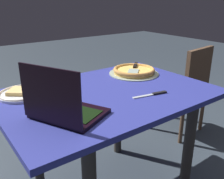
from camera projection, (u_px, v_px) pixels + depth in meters
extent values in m
cube|color=navy|center=(108.00, 94.00, 1.42)|extent=(1.19, 0.83, 0.03)
cylinder|color=#302D28|center=(188.00, 155.00, 1.48)|extent=(0.06, 0.06, 0.70)
cylinder|color=#302D28|center=(35.00, 142.00, 1.62)|extent=(0.06, 0.06, 0.70)
cylinder|color=#302D28|center=(118.00, 114.00, 2.00)|extent=(0.06, 0.06, 0.70)
cube|color=black|center=(70.00, 113.00, 1.14)|extent=(0.34, 0.38, 0.02)
cube|color=black|center=(70.00, 111.00, 1.13)|extent=(0.24, 0.30, 0.00)
cube|color=black|center=(50.00, 96.00, 0.99)|extent=(0.14, 0.28, 0.24)
cube|color=#7FAEE5|center=(50.00, 96.00, 0.99)|extent=(0.12, 0.25, 0.21)
cylinder|color=white|center=(22.00, 94.00, 1.37)|extent=(0.26, 0.26, 0.01)
torus|color=#F0E1D0|center=(22.00, 92.00, 1.36)|extent=(0.25, 0.25, 0.01)
cube|color=#EBBE71|center=(22.00, 91.00, 1.36)|extent=(0.18, 0.17, 0.02)
cube|color=tan|center=(34.00, 91.00, 1.36)|extent=(0.09, 0.10, 0.03)
cylinder|color=#9BA997|center=(134.00, 73.00, 1.74)|extent=(0.35, 0.35, 0.01)
cylinder|color=#E9B854|center=(134.00, 71.00, 1.74)|extent=(0.28, 0.28, 0.02)
torus|color=#C88B42|center=(134.00, 70.00, 1.74)|extent=(0.29, 0.29, 0.03)
cube|color=#ACBCAD|center=(133.00, 71.00, 1.69)|extent=(0.13, 0.12, 0.00)
cube|color=black|center=(135.00, 65.00, 1.83)|extent=(0.11, 0.11, 0.01)
cube|color=silver|center=(146.00, 96.00, 1.35)|extent=(0.16, 0.05, 0.00)
cube|color=black|center=(159.00, 93.00, 1.39)|extent=(0.09, 0.04, 0.01)
cube|color=brown|center=(178.00, 88.00, 2.33)|extent=(0.44, 0.44, 0.04)
cube|color=brown|center=(199.00, 70.00, 2.13)|extent=(0.38, 0.08, 0.38)
cylinder|color=brown|center=(171.00, 100.00, 2.64)|extent=(0.03, 0.03, 0.41)
cylinder|color=brown|center=(150.00, 110.00, 2.41)|extent=(0.03, 0.03, 0.41)
cylinder|color=brown|center=(202.00, 110.00, 2.40)|extent=(0.03, 0.03, 0.41)
cylinder|color=brown|center=(182.00, 122.00, 2.17)|extent=(0.03, 0.03, 0.41)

